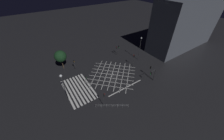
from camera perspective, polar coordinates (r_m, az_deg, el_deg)
name	(u,v)px	position (r m, az deg, el deg)	size (l,w,h in m)	color
ground_plane	(112,75)	(39.76, 0.00, -2.10)	(200.00, 200.00, 0.00)	black
road_markings	(94,83)	(37.19, -8.44, -6.06)	(17.35, 23.35, 0.01)	silver
office_building	(186,24)	(59.99, 30.72, 17.67)	(10.06, 31.56, 19.29)	#4C515B
traffic_light_median_north	(134,58)	(42.27, 9.96, 5.43)	(0.36, 0.39, 4.54)	#2D2D30
traffic_light_ne_main	(152,70)	(38.56, 17.97, -0.06)	(2.09, 0.36, 4.11)	#2D2D30
traffic_light_ne_cross	(153,74)	(37.04, 18.08, -1.55)	(0.36, 2.21, 4.32)	#2D2D30
traffic_light_nw_main	(119,48)	(48.49, 3.09, 9.97)	(0.39, 0.36, 3.96)	#2D2D30
traffic_light_sw_main	(74,63)	(41.88, -16.84, 3.10)	(0.39, 0.36, 3.84)	#2D2D30
traffic_light_nw_cross	(117,49)	(48.12, 2.15, 9.55)	(0.36, 0.39, 3.73)	#2D2D30
traffic_light_se_cross	(104,97)	(29.27, -3.80, -12.38)	(0.36, 0.39, 4.40)	#2D2D30
traffic_light_median_south	(86,79)	(35.05, -11.86, -3.91)	(0.36, 0.39, 3.72)	#2D2D30
street_lamp_east	(63,82)	(30.00, -21.58, -5.10)	(0.60, 0.60, 8.52)	#2D2D30
street_lamp_west	(140,45)	(44.83, 12.78, 10.91)	(0.47, 0.47, 8.74)	#2D2D30
street_tree_near	(60,56)	(42.81, -22.54, 5.79)	(3.76, 3.76, 6.68)	brown
pedestrian_railing	(112,106)	(30.90, 0.00, -15.92)	(4.37, 6.51, 1.05)	#9EA0A5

